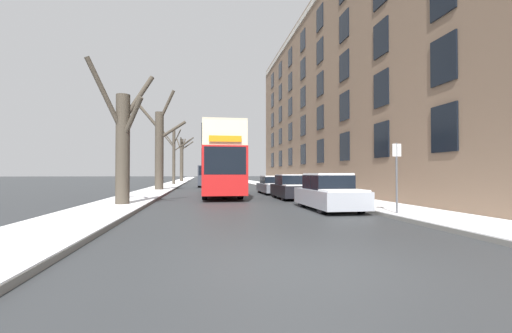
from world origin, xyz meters
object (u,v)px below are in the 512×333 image
object	(u,v)px
parked_car_1	(291,188)
parked_car_2	(273,185)
bare_tree_left_3	(182,158)
bare_tree_left_0	(123,143)
double_decker_bus	(220,159)
bare_tree_left_2	(174,154)
street_sign_post	(397,175)
oncoming_van	(207,175)
pedestrian_left_sidewalk	(121,183)
bare_tree_left_1	(160,147)
parked_car_0	(329,193)

from	to	relation	value
parked_car_1	parked_car_2	size ratio (longest dim) A/B	0.91
parked_car_1	parked_car_2	xyz separation A→B (m)	(0.00, 5.13, -0.05)
bare_tree_left_3	parked_car_2	distance (m)	35.05
bare_tree_left_0	bare_tree_left_3	size ratio (longest dim) A/B	0.86
double_decker_bus	parked_car_2	xyz separation A→B (m)	(4.07, 1.30, -1.91)
bare_tree_left_2	double_decker_bus	xyz separation A→B (m)	(4.83, -21.01, -1.49)
double_decker_bus	bare_tree_left_3	bearing A→B (deg)	97.45
street_sign_post	oncoming_van	bearing A→B (deg)	102.44
double_decker_bus	bare_tree_left_0	bearing A→B (deg)	-122.16
parked_car_2	street_sign_post	distance (m)	14.18
bare_tree_left_0	bare_tree_left_3	world-z (taller)	bare_tree_left_3
oncoming_van	pedestrian_left_sidewalk	world-z (taller)	oncoming_van
bare_tree_left_3	street_sign_post	xyz separation A→B (m)	(10.05, -47.87, -2.64)
bare_tree_left_1	parked_car_1	xyz separation A→B (m)	(8.86, -10.05, -3.10)
parked_car_1	parked_car_0	bearing A→B (deg)	-90.00
parked_car_1	oncoming_van	world-z (taller)	oncoming_van
bare_tree_left_1	oncoming_van	size ratio (longest dim) A/B	1.60
parked_car_1	oncoming_van	bearing A→B (deg)	104.08
street_sign_post	parked_car_0	bearing A→B (deg)	116.45
bare_tree_left_1	parked_car_1	distance (m)	13.75
parked_car_0	oncoming_van	xyz separation A→B (m)	(-4.77, 25.17, 0.58)
parked_car_1	oncoming_van	distance (m)	19.63
parked_car_0	street_sign_post	bearing A→B (deg)	-63.55
double_decker_bus	parked_car_2	world-z (taller)	double_decker_bus
oncoming_van	double_decker_bus	bearing A→B (deg)	-87.34
double_decker_bus	street_sign_post	distance (m)	13.95
bare_tree_left_1	oncoming_van	bearing A→B (deg)	65.57
parked_car_2	street_sign_post	world-z (taller)	street_sign_post
street_sign_post	bare_tree_left_2	bearing A→B (deg)	106.95
oncoming_van	pedestrian_left_sidewalk	bearing A→B (deg)	-104.29
double_decker_bus	street_sign_post	world-z (taller)	double_decker_bus
oncoming_van	pedestrian_left_sidewalk	size ratio (longest dim) A/B	2.87
bare_tree_left_1	parked_car_0	size ratio (longest dim) A/B	1.96
bare_tree_left_1	parked_car_2	world-z (taller)	bare_tree_left_1
bare_tree_left_1	pedestrian_left_sidewalk	distance (m)	10.62
bare_tree_left_0	bare_tree_left_3	bearing A→B (deg)	89.78
bare_tree_left_2	oncoming_van	world-z (taller)	bare_tree_left_2
bare_tree_left_3	parked_car_0	distance (m)	46.01
bare_tree_left_2	parked_car_0	size ratio (longest dim) A/B	1.74
street_sign_post	parked_car_1	bearing A→B (deg)	98.88
bare_tree_left_1	street_sign_post	distance (m)	21.71
oncoming_van	parked_car_0	bearing A→B (deg)	-79.26
parked_car_1	street_sign_post	xyz separation A→B (m)	(1.40, -8.95, 0.81)
bare_tree_left_1	parked_car_2	xyz separation A→B (m)	(8.86, -4.92, -3.15)
bare_tree_left_3	parked_car_1	bearing A→B (deg)	-77.46
double_decker_bus	oncoming_van	distance (m)	15.27
bare_tree_left_1	parked_car_2	size ratio (longest dim) A/B	1.91
oncoming_van	bare_tree_left_0	bearing A→B (deg)	-100.07
parked_car_1	parked_car_2	world-z (taller)	parked_car_1
bare_tree_left_1	bare_tree_left_2	bearing A→B (deg)	90.18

